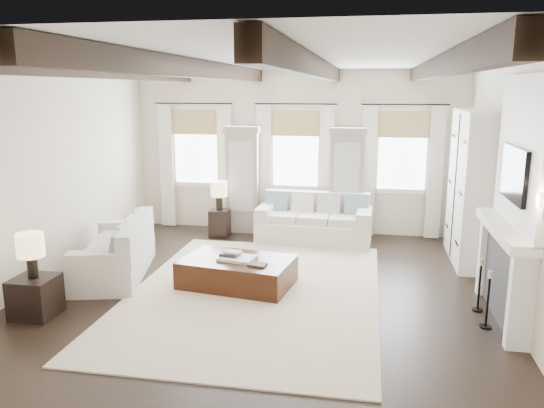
% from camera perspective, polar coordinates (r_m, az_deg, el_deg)
% --- Properties ---
extents(ground, '(7.50, 7.50, 0.00)m').
position_cam_1_polar(ground, '(7.36, -1.59, -10.36)').
color(ground, black).
rests_on(ground, ground).
extents(room_shell, '(6.54, 7.54, 3.22)m').
position_cam_1_polar(room_shell, '(7.63, 5.26, 5.12)').
color(room_shell, beige).
rests_on(room_shell, ground).
extents(area_rug, '(3.45, 4.83, 0.02)m').
position_cam_1_polar(area_rug, '(7.60, -1.90, -9.52)').
color(area_rug, beige).
rests_on(area_rug, ground).
extents(sofa_back, '(2.14, 1.03, 0.90)m').
position_cam_1_polar(sofa_back, '(10.05, 4.61, -1.99)').
color(sofa_back, silver).
rests_on(sofa_back, ground).
extents(sofa_left, '(1.37, 2.18, 0.87)m').
position_cam_1_polar(sofa_left, '(8.57, -16.19, -5.09)').
color(sofa_left, silver).
rests_on(sofa_left, ground).
extents(ottoman, '(1.70, 1.21, 0.41)m').
position_cam_1_polar(ottoman, '(7.83, -3.75, -7.35)').
color(ottoman, black).
rests_on(ottoman, ground).
extents(tray, '(0.55, 0.45, 0.04)m').
position_cam_1_polar(tray, '(7.74, -3.76, -5.82)').
color(tray, white).
rests_on(tray, ottoman).
extents(book_lower, '(0.29, 0.24, 0.04)m').
position_cam_1_polar(book_lower, '(7.78, -4.55, -5.41)').
color(book_lower, '#262628').
rests_on(book_lower, tray).
extents(book_upper, '(0.24, 0.20, 0.03)m').
position_cam_1_polar(book_upper, '(7.77, -4.21, -5.17)').
color(book_upper, beige).
rests_on(book_upper, book_lower).
extents(book_loose, '(0.26, 0.21, 0.03)m').
position_cam_1_polar(book_loose, '(7.46, -1.57, -6.54)').
color(book_loose, '#262628').
rests_on(book_loose, ottoman).
extents(side_table_front, '(0.51, 0.51, 0.51)m').
position_cam_1_polar(side_table_front, '(7.45, -24.10, -9.09)').
color(side_table_front, black).
rests_on(side_table_front, ground).
extents(lamp_front, '(0.33, 0.33, 0.58)m').
position_cam_1_polar(lamp_front, '(7.25, -24.55, -4.30)').
color(lamp_front, black).
rests_on(lamp_front, side_table_front).
extents(side_table_back, '(0.36, 0.36, 0.54)m').
position_cam_1_polar(side_table_back, '(10.38, -5.64, -2.07)').
color(side_table_back, black).
rests_on(side_table_back, ground).
extents(lamp_back, '(0.32, 0.32, 0.56)m').
position_cam_1_polar(lamp_back, '(10.24, -5.72, 1.45)').
color(lamp_back, black).
rests_on(lamp_back, side_table_back).
extents(candlestick_near, '(0.15, 0.15, 0.72)m').
position_cam_1_polar(candlestick_near, '(6.98, 22.17, -9.95)').
color(candlestick_near, black).
rests_on(candlestick_near, ground).
extents(candlestick_far, '(0.14, 0.14, 0.71)m').
position_cam_1_polar(candlestick_far, '(7.45, 21.40, -8.53)').
color(candlestick_far, black).
rests_on(candlestick_far, ground).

